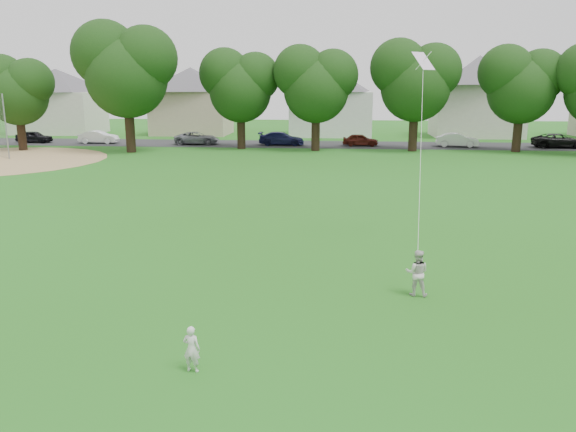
{
  "coord_description": "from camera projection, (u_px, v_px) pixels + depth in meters",
  "views": [
    {
      "loc": [
        1.01,
        -12.46,
        5.73
      ],
      "look_at": [
        -0.31,
        2.0,
        2.3
      ],
      "focal_mm": 35.0,
      "sensor_mm": 36.0,
      "label": 1
    }
  ],
  "objects": [
    {
      "name": "street",
      "position": [
        329.0,
        145.0,
        54.19
      ],
      "size": [
        90.0,
        7.0,
        0.01
      ],
      "primitive_type": "cube",
      "color": "#2D2D30",
      "rests_on": "ground"
    },
    {
      "name": "ground",
      "position": [
        293.0,
        328.0,
        13.48
      ],
      "size": [
        160.0,
        160.0,
        0.0
      ],
      "primitive_type": "plane",
      "color": "#235F15",
      "rests_on": "ground"
    },
    {
      "name": "kite",
      "position": [
        421.0,
        151.0,
        17.32
      ],
      "size": [
        0.98,
        3.17,
        7.75
      ],
      "color": "white",
      "rests_on": "ground"
    },
    {
      "name": "older_boy",
      "position": [
        417.0,
        273.0,
        15.45
      ],
      "size": [
        0.69,
        0.58,
        1.3
      ],
      "primitive_type": "imported",
      "rotation": [
        0.0,
        0.0,
        3.0
      ],
      "color": "beige",
      "rests_on": "ground"
    },
    {
      "name": "tree_row",
      "position": [
        328.0,
        76.0,
        46.92
      ],
      "size": [
        83.19,
        9.65,
        11.19
      ],
      "color": "black",
      "rests_on": "ground"
    },
    {
      "name": "toddler",
      "position": [
        192.0,
        349.0,
        11.36
      ],
      "size": [
        0.39,
        0.29,
        0.99
      ],
      "primitive_type": "imported",
      "rotation": [
        0.0,
        0.0,
        2.98
      ],
      "color": "silver",
      "rests_on": "ground"
    },
    {
      "name": "house_row",
      "position": [
        354.0,
        91.0,
        62.51
      ],
      "size": [
        77.47,
        13.61,
        10.44
      ],
      "color": "silver",
      "rests_on": "ground"
    },
    {
      "name": "parked_cars",
      "position": [
        307.0,
        139.0,
        53.25
      ],
      "size": [
        54.28,
        2.36,
        1.29
      ],
      "color": "black",
      "rests_on": "ground"
    }
  ]
}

